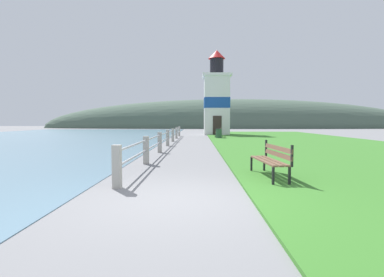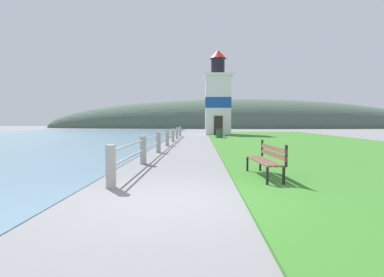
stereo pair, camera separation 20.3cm
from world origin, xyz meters
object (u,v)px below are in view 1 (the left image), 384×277
at_px(lighthouse, 217,100).
at_px(trash_bin, 219,134).
at_px(park_bench_midway, 219,131).
at_px(park_bench_near, 272,158).

height_order(lighthouse, trash_bin, lighthouse).
bearing_deg(park_bench_midway, trash_bin, 92.40).
height_order(park_bench_midway, trash_bin, park_bench_midway).
distance_m(park_bench_near, park_bench_midway, 19.06).
xyz_separation_m(park_bench_midway, trash_bin, (-0.15, -1.69, -0.12)).
xyz_separation_m(lighthouse, trash_bin, (-0.25, -7.10, -3.31)).
height_order(park_bench_near, trash_bin, park_bench_near).
bearing_deg(lighthouse, park_bench_midway, -91.03).
height_order(park_bench_near, park_bench_midway, same).
distance_m(park_bench_near, lighthouse, 24.67).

